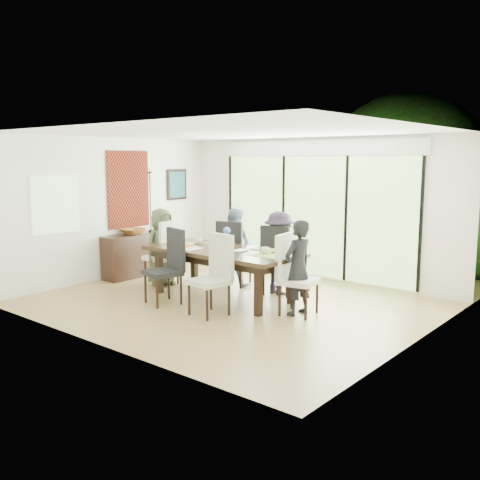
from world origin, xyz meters
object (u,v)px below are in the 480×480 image
Objects in this scene: chair_far_left at (235,252)px; person_far_right at (279,253)px; cup_c at (265,251)px; bowl at (133,231)px; person_right_end at (298,268)px; sideboard at (138,255)px; chair_near_right at (209,275)px; laptop at (182,244)px; chair_left_end at (161,252)px; chair_near_left at (163,267)px; person_far_left at (234,247)px; vase at (227,245)px; chair_right_end at (299,275)px; person_left_end at (162,247)px; cup_a at (198,241)px; table_top at (223,251)px; cup_b at (225,248)px; chair_far_right at (280,259)px.

person_far_right reaches higher than chair_far_left.
chair_far_left is at bearing 149.04° from cup_c.
person_far_right is 3.19× the size of bowl.
sideboard is (-3.93, 0.24, -0.29)m from person_right_end.
chair_near_right is 1.31m from person_right_end.
chair_near_right reaches higher than laptop.
chair_left_end is 2.32m from cup_c.
person_far_left is (0.05, 1.70, 0.10)m from chair_near_left.
bowl is at bearing -84.70° from person_right_end.
chair_near_left reaches higher than vase.
chair_right_end is 2.12m from person_far_left.
vase is at bearing -82.38° from person_left_end.
cup_a is (0.80, 0.15, 0.27)m from chair_left_end.
person_far_right is at bearing 11.19° from sideboard.
table_top is 20.00× the size of vase.
cup_b is at bearing 113.55° from person_far_left.
chair_far_left is 0.11m from person_far_left.
chair_right_end and chair_near_right have the same top height.
laptop is (-0.90, -0.15, -0.05)m from vase.
chair_right_end is 2.13m from chair_far_left.
chair_left_end is at bearing 8.01° from chair_far_right.
vase is at bearing 43.48° from chair_far_right.
cup_c is at bearing 93.92° from chair_far_right.
chair_far_right and chair_near_left have the same top height.
cup_b is at bearing -78.40° from person_right_end.
person_left_end is 1.54m from vase.
person_far_left reaches higher than laptop.
chair_right_end reaches higher than sideboard.
table_top is 19.35× the size of cup_c.
chair_far_right is 1.01m from person_far_left.
laptop is (-1.40, -0.93, 0.13)m from person_far_right.
person_far_right reaches higher than chair_right_end.
person_far_left reaches higher than chair_near_left.
bowl reaches higher than sideboard.
chair_far_right is 0.84m from cup_c.
person_far_right is (2.05, 0.83, 0.10)m from chair_left_end.
vase reaches higher than cup_c.
chair_left_end is at bearing -82.70° from person_right_end.
table_top is 1.86× the size of person_far_right.
person_left_end reaches higher than chair_left_end.
cup_a is at bearing 0.43° from bowl.
bowl is at bearing 167.66° from chair_near_left.
chair_left_end is 1.33m from chair_near_left.
laptop is at bearing -173.09° from cup_c.
chair_far_left is 0.85× the size of person_right_end.
person_left_end reaches higher than chair_near_left.
chair_near_right is at bearing 104.68° from chair_far_left.
person_far_right is 1.03m from cup_b.
cup_c is (1.30, 0.97, 0.27)m from chair_near_left.
chair_near_right reaches higher than cup_b.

